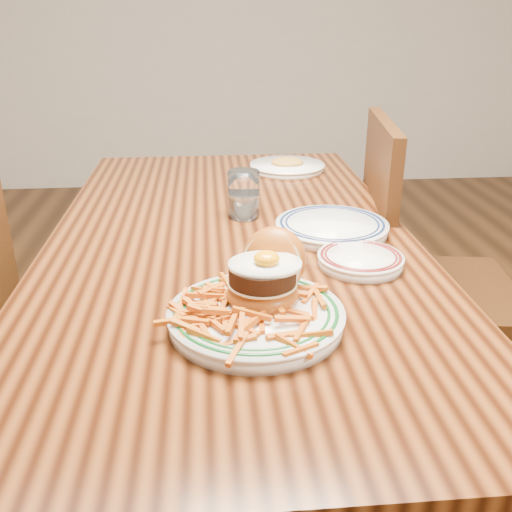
{
  "coord_description": "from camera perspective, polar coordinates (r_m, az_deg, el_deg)",
  "views": [
    {
      "loc": [
        -0.05,
        -1.24,
        1.24
      ],
      "look_at": [
        0.03,
        -0.37,
        0.86
      ],
      "focal_mm": 40.0,
      "sensor_mm": 36.0,
      "label": 1
    }
  ],
  "objects": [
    {
      "name": "floor",
      "position": [
        1.76,
        -1.99,
        -21.41
      ],
      "size": [
        6.0,
        6.0,
        0.0
      ],
      "primitive_type": "plane",
      "color": "black",
      "rests_on": "ground"
    },
    {
      "name": "water_glass",
      "position": [
        1.45,
        -1.23,
        5.92
      ],
      "size": [
        0.08,
        0.08,
        0.12
      ],
      "color": "white",
      "rests_on": "table"
    },
    {
      "name": "side_plate",
      "position": [
        1.19,
        10.4,
        -0.32
      ],
      "size": [
        0.18,
        0.18,
        0.03
      ],
      "rotation": [
        0.0,
        0.0,
        -0.09
      ],
      "color": "white",
      "rests_on": "table"
    },
    {
      "name": "main_plate",
      "position": [
        0.96,
        0.32,
        -4.44
      ],
      "size": [
        0.3,
        0.32,
        0.14
      ],
      "rotation": [
        0.0,
        0.0,
        -0.39
      ],
      "color": "white",
      "rests_on": "table"
    },
    {
      "name": "far_plate",
      "position": [
        1.89,
        3.14,
        8.94
      ],
      "size": [
        0.24,
        0.24,
        0.04
      ],
      "rotation": [
        0.0,
        0.0,
        -0.2
      ],
      "color": "white",
      "rests_on": "table"
    },
    {
      "name": "table",
      "position": [
        1.37,
        -2.38,
        -1.43
      ],
      "size": [
        0.85,
        1.6,
        0.75
      ],
      "color": "black",
      "rests_on": "floor"
    },
    {
      "name": "chair_right",
      "position": [
        1.74,
        15.69,
        -1.85
      ],
      "size": [
        0.51,
        0.51,
        0.97
      ],
      "rotation": [
        0.0,
        0.0,
        3.0
      ],
      "color": "#3E1F0C",
      "rests_on": "floor"
    },
    {
      "name": "rear_plate",
      "position": [
        1.36,
        7.59,
        2.95
      ],
      "size": [
        0.27,
        0.27,
        0.03
      ],
      "rotation": [
        0.0,
        0.0,
        0.36
      ],
      "color": "white",
      "rests_on": "table"
    }
  ]
}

